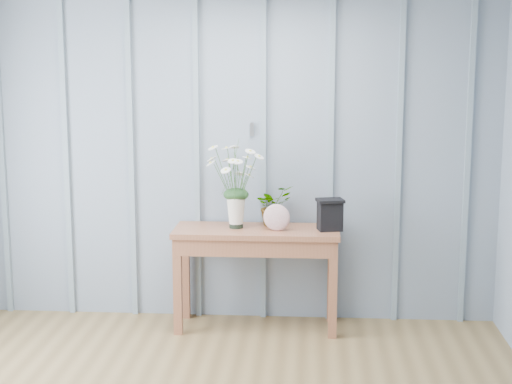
# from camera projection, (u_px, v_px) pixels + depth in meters

# --- Properties ---
(room_shell) EXTENTS (4.00, 4.50, 2.50)m
(room_shell) POSITION_uv_depth(u_px,v_px,m) (206.00, 57.00, 4.43)
(room_shell) COLOR #8290A3
(room_shell) RESTS_ON ground
(sideboard) EXTENTS (1.20, 0.45, 0.75)m
(sideboard) POSITION_uv_depth(u_px,v_px,m) (256.00, 244.00, 5.71)
(sideboard) COLOR brown
(sideboard) RESTS_ON ground
(daisy_vase) EXTENTS (0.45, 0.34, 0.64)m
(daisy_vase) POSITION_uv_depth(u_px,v_px,m) (236.00, 174.00, 5.65)
(daisy_vase) COLOR black
(daisy_vase) RESTS_ON sideboard
(spider_plant) EXTENTS (0.35, 0.35, 0.30)m
(spider_plant) POSITION_uv_depth(u_px,v_px,m) (273.00, 205.00, 5.78)
(spider_plant) COLOR #1A3B1C
(spider_plant) RESTS_ON sideboard
(felt_disc_vessel) EXTENTS (0.20, 0.09, 0.20)m
(felt_disc_vessel) POSITION_uv_depth(u_px,v_px,m) (277.00, 218.00, 5.61)
(felt_disc_vessel) COLOR #945067
(felt_disc_vessel) RESTS_ON sideboard
(carved_box) EXTENTS (0.22, 0.18, 0.23)m
(carved_box) POSITION_uv_depth(u_px,v_px,m) (330.00, 214.00, 5.62)
(carved_box) COLOR black
(carved_box) RESTS_ON sideboard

